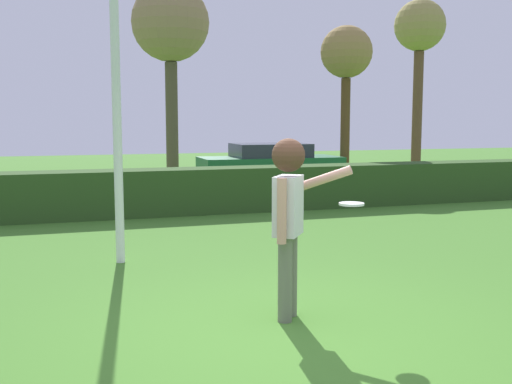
{
  "coord_description": "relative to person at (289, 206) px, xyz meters",
  "views": [
    {
      "loc": [
        -2.01,
        -5.09,
        1.96
      ],
      "look_at": [
        0.12,
        1.38,
        1.15
      ],
      "focal_mm": 42.76,
      "sensor_mm": 36.0,
      "label": 1
    }
  ],
  "objects": [
    {
      "name": "ground_plane",
      "position": [
        -0.13,
        -0.37,
        -1.13
      ],
      "size": [
        60.0,
        60.0,
        0.0
      ],
      "primitive_type": "plane",
      "color": "#437C29"
    },
    {
      "name": "person",
      "position": [
        0.0,
        0.0,
        0.0
      ],
      "size": [
        0.84,
        0.48,
        1.78
      ],
      "color": "#6A6D5A",
      "rests_on": "ground"
    },
    {
      "name": "frisbee",
      "position": [
        0.55,
        -0.24,
        0.03
      ],
      "size": [
        0.24,
        0.24,
        0.02
      ],
      "color": "white"
    },
    {
      "name": "lamppost",
      "position": [
        -1.34,
        2.96,
        1.8
      ],
      "size": [
        0.24,
        0.24,
        5.24
      ],
      "color": "silver",
      "rests_on": "ground"
    },
    {
      "name": "hedge_row",
      "position": [
        -0.13,
        7.06,
        -0.66
      ],
      "size": [
        28.34,
        0.9,
        0.94
      ],
      "primitive_type": "cube",
      "color": "#2C4B1D",
      "rests_on": "ground"
    },
    {
      "name": "parked_car_green",
      "position": [
        3.96,
        11.71,
        -0.44
      ],
      "size": [
        4.23,
        1.87,
        1.25
      ],
      "color": "#1E6633",
      "rests_on": "ground"
    },
    {
      "name": "maple_tree",
      "position": [
        1.57,
        14.77,
        3.87
      ],
      "size": [
        2.54,
        2.54,
        6.39
      ],
      "color": "brown",
      "rests_on": "ground"
    },
    {
      "name": "oak_tree",
      "position": [
        6.23,
        11.31,
        2.69
      ],
      "size": [
        1.55,
        1.55,
        4.75
      ],
      "color": "brown",
      "rests_on": "ground"
    },
    {
      "name": "birch_tree",
      "position": [
        10.52,
        14.08,
        3.95
      ],
      "size": [
        1.84,
        1.84,
        6.26
      ],
      "color": "brown",
      "rests_on": "ground"
    }
  ]
}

